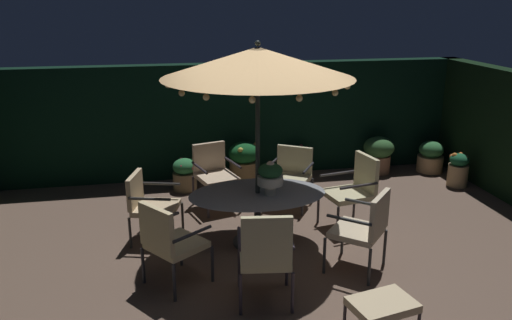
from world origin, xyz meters
The scene contains 19 objects.
ground_plane centered at (0.00, 0.00, -0.01)m, with size 8.60×6.75×0.02m, color brown.
hedge_backdrop_rear centered at (0.00, 3.22, 1.00)m, with size 8.60×0.30×2.00m, color black.
patio_dining_table centered at (-0.10, 0.38, 0.56)m, with size 1.76×1.17×0.70m.
patio_umbrella centered at (-0.10, 0.38, 2.34)m, with size 2.32×2.32×2.61m.
centerpiece_planter centered at (0.04, 0.28, 0.96)m, with size 0.32×0.32×0.44m.
patio_chair_north centered at (0.97, -0.57, 0.58)m, with size 0.81×0.82×0.99m.
patio_chair_northeast centered at (1.32, 0.64, 0.59)m, with size 0.72×0.68×1.02m.
patio_chair_east centered at (0.67, 1.58, 0.52)m, with size 0.81×0.80×0.89m.
patio_chair_southeast centered at (-0.50, 1.75, 0.57)m, with size 0.72×0.76×0.96m.
patio_chair_south centered at (-1.48, 0.76, 0.53)m, with size 0.72×0.72×0.91m.
patio_chair_southwest centered at (-1.26, -0.48, 0.57)m, with size 0.80×0.80×0.99m.
patio_chair_west centered at (-0.30, -1.05, 0.61)m, with size 0.63×0.64×1.07m.
ottoman_footrest centered at (0.65, -1.78, 0.34)m, with size 0.66×0.53×0.39m.
potted_plant_back_right centered at (3.60, 2.63, 0.28)m, with size 0.47×0.47×0.57m.
potted_plant_back_center centered at (-0.91, 2.53, 0.27)m, with size 0.40×0.40×0.54m.
potted_plant_left_near centered at (0.13, 2.72, 0.38)m, with size 0.54×0.53×0.72m.
potted_plant_right_far centered at (3.66, 1.83, 0.30)m, with size 0.33×0.33×0.58m.
potted_plant_right_near centered at (2.63, 2.76, 0.37)m, with size 0.55×0.55×0.67m.
potted_plant_left_far centered at (1.13, 2.85, 0.30)m, with size 0.39×0.39×0.56m.
Camera 1 is at (-1.31, -5.66, 3.09)m, focal length 36.29 mm.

